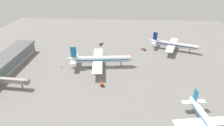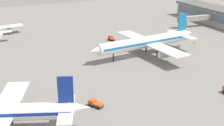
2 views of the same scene
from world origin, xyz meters
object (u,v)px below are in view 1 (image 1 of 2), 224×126
Objects in this scene: airplane_at_gate at (100,59)px; safety_cone_near_gate at (43,77)px; fuel_truck at (101,43)px; baggage_tug at (102,84)px; airplane_distant at (174,45)px; airplane_taxiing at (209,123)px; pushback_tractor at (144,49)px; ground_crew_worker at (61,67)px.

airplane_at_gate is 89.41× the size of safety_cone_near_gate.
safety_cone_near_gate is at bearing -18.26° from fuel_truck.
airplane_at_gate is 27.67m from baggage_tug.
baggage_tug reaches higher than safety_cone_near_gate.
airplane_distant is 69.09m from fuel_truck.
baggage_tug is (71.79, 9.01, -0.23)m from fuel_truck.
airplane_at_gate is 84.49m from airplane_taxiing.
fuel_truck reaches higher than pushback_tractor.
airplane_distant is at bearing 61.36° from pushback_tractor.
fuel_truck is at bearing -90.17° from ground_crew_worker.
fuel_truck is 1.79× the size of baggage_tug.
airplane_at_gate reaches higher than baggage_tug.
airplane_at_gate is 42.77m from safety_cone_near_gate.
ground_crew_worker is 2.78× the size of safety_cone_near_gate.
pushback_tractor is at bearing -155.48° from airplane_distant.
airplane_taxiing is 8.67× the size of pushback_tractor.
baggage_tug reaches higher than pushback_tractor.
airplane_at_gate is at bearing -144.99° from ground_crew_worker.
fuel_truck is (-44.91, -4.48, -4.55)m from airplane_at_gate.
airplane_distant is 76.76× the size of safety_cone_near_gate.
airplane_taxiing is (60.78, 58.68, -1.38)m from airplane_at_gate.
safety_cone_near_gate is (55.44, -101.37, -5.00)m from airplane_distant.
ground_crew_worker is (-22.57, -33.92, -0.31)m from baggage_tug.
baggage_tug is (60.67, -32.24, 0.19)m from pushback_tractor.
ground_crew_worker is (4.31, -29.39, -5.08)m from airplane_at_gate.
airplane_distant is (-96.41, 5.20, 0.75)m from airplane_taxiing.
airplane_distant is 9.73× the size of pushback_tractor.
pushback_tractor is (-94.57, -21.90, -3.58)m from airplane_taxiing.
pushback_tractor is at bearing 125.82° from safety_cone_near_gate.
airplane_distant is at bearing 117.46° from baggage_tug.
airplane_taxiing is 97.14m from pushback_tractor.
safety_cone_near_gate is (-40.98, -96.17, -4.25)m from airplane_taxiing.
pushback_tractor is 0.73× the size of fuel_truck.
airplane_taxiing is 123.16m from fuel_truck.
airplane_at_gate is 50.19m from pushback_tractor.
safety_cone_near_gate is at bearing -158.11° from airplane_at_gate.
airplane_taxiing is 11.25× the size of baggage_tug.
fuel_truck is 55.17m from ground_crew_worker.
airplane_at_gate reaches higher than fuel_truck.
airplane_taxiing is at bearing 39.63° from fuel_truck.
airplane_taxiing reaches higher than safety_cone_near_gate.
fuel_truck is 10.86× the size of safety_cone_near_gate.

